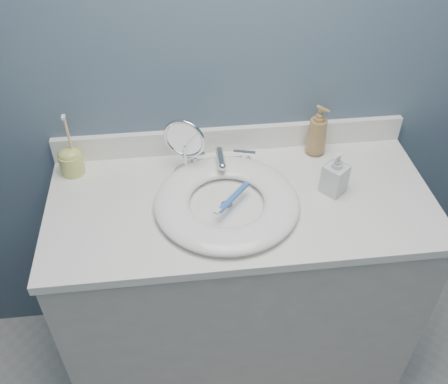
{
  "coord_description": "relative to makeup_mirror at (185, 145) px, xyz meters",
  "views": [
    {
      "loc": [
        -0.19,
        -0.18,
        1.94
      ],
      "look_at": [
        -0.06,
        0.94,
        0.94
      ],
      "focal_mm": 40.0,
      "sensor_mm": 36.0,
      "label": 1
    }
  ],
  "objects": [
    {
      "name": "back_wall",
      "position": [
        0.16,
        0.12,
        0.21
      ],
      "size": [
        2.2,
        0.02,
        2.4
      ],
      "primitive_type": "cube",
      "color": "#4D5B74",
      "rests_on": "ground"
    },
    {
      "name": "vanity_cabinet",
      "position": [
        0.16,
        -0.15,
        -0.57
      ],
      "size": [
        1.2,
        0.55,
        0.85
      ],
      "primitive_type": "cube",
      "color": "beige",
      "rests_on": "ground"
    },
    {
      "name": "countertop",
      "position": [
        0.16,
        -0.15,
        -0.13
      ],
      "size": [
        1.22,
        0.57,
        0.03
      ],
      "primitive_type": "cube",
      "color": "white",
      "rests_on": "vanity_cabinet"
    },
    {
      "name": "backsplash",
      "position": [
        0.16,
        0.11,
        -0.07
      ],
      "size": [
        1.22,
        0.02,
        0.09
      ],
      "primitive_type": "cube",
      "color": "white",
      "rests_on": "countertop"
    },
    {
      "name": "basin",
      "position": [
        0.11,
        -0.18,
        -0.09
      ],
      "size": [
        0.45,
        0.45,
        0.04
      ],
      "primitive_type": null,
      "color": "white",
      "rests_on": "countertop"
    },
    {
      "name": "drain",
      "position": [
        0.11,
        -0.18,
        -0.11
      ],
      "size": [
        0.04,
        0.04,
        0.01
      ],
      "primitive_type": "cylinder",
      "color": "silver",
      "rests_on": "countertop"
    },
    {
      "name": "faucet",
      "position": [
        0.11,
        0.02,
        -0.09
      ],
      "size": [
        0.25,
        0.13,
        0.07
      ],
      "color": "silver",
      "rests_on": "countertop"
    },
    {
      "name": "makeup_mirror",
      "position": [
        0.0,
        0.0,
        0.0
      ],
      "size": [
        0.13,
        0.08,
        0.21
      ],
      "rotation": [
        0.0,
        0.0,
        -0.41
      ],
      "color": "silver",
      "rests_on": "countertop"
    },
    {
      "name": "soap_bottle_amber",
      "position": [
        0.45,
        0.06,
        -0.02
      ],
      "size": [
        0.1,
        0.1,
        0.19
      ],
      "primitive_type": "imported",
      "rotation": [
        0.0,
        0.0,
        0.64
      ],
      "color": "olive",
      "rests_on": "countertop"
    },
    {
      "name": "soap_bottle_clear",
      "position": [
        0.46,
        -0.15,
        -0.04
      ],
      "size": [
        0.1,
        0.1,
        0.15
      ],
      "primitive_type": "imported",
      "rotation": [
        0.0,
        0.0,
        -0.89
      ],
      "color": "silver",
      "rests_on": "countertop"
    },
    {
      "name": "toothbrush_holder",
      "position": [
        -0.38,
        0.05,
        -0.06
      ],
      "size": [
        0.08,
        0.08,
        0.23
      ],
      "rotation": [
        0.0,
        0.0,
        0.17
      ],
      "color": "#C5CB65",
      "rests_on": "countertop"
    },
    {
      "name": "toothbrush_lying",
      "position": [
        0.13,
        -0.19,
        -0.07
      ],
      "size": [
        0.12,
        0.14,
        0.02
      ],
      "rotation": [
        0.0,
        0.0,
        0.85
      ],
      "color": "blue",
      "rests_on": "basin"
    }
  ]
}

